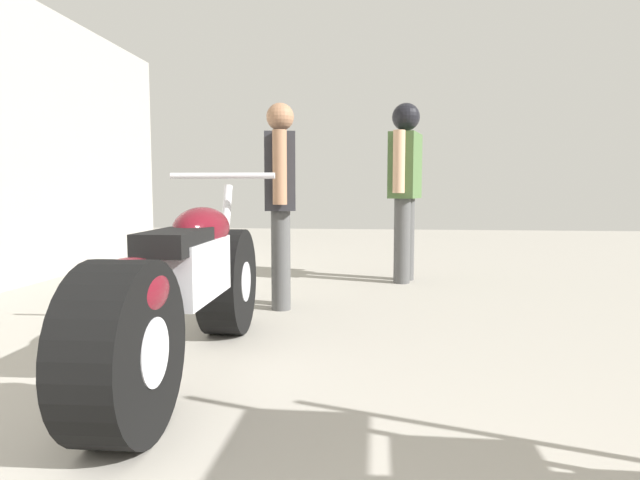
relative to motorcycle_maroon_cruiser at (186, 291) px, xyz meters
name	(u,v)px	position (x,y,z in m)	size (l,w,h in m)	color
ground_plane	(289,324)	(0.34, 1.09, -0.43)	(18.46, 18.46, 0.00)	#9E998E
motorcycle_maroon_cruiser	(186,291)	(0.00, 0.00, 0.00)	(0.66, 2.22, 1.03)	black
mechanic_in_blue	(281,193)	(0.19, 1.62, 0.48)	(0.29, 0.65, 1.60)	#4C4C4C
mechanic_with_helmet	(405,176)	(1.22, 2.95, 0.64)	(0.36, 0.70, 1.79)	#4C4C4C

